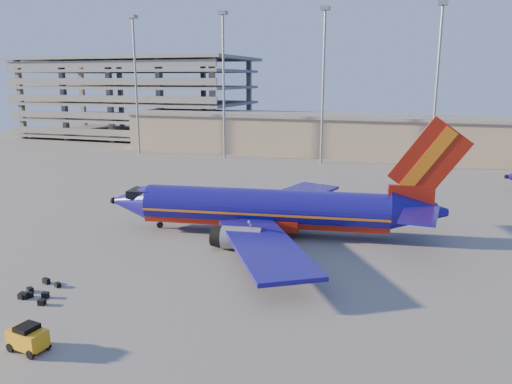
% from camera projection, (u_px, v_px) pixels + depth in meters
% --- Properties ---
extents(ground, '(220.00, 220.00, 0.00)m').
position_uv_depth(ground, '(282.00, 234.00, 52.19)').
color(ground, slate).
rests_on(ground, ground).
extents(terminal_building, '(122.00, 16.00, 8.50)m').
position_uv_depth(terminal_building, '(406.00, 137.00, 101.79)').
color(terminal_building, gray).
rests_on(terminal_building, ground).
extents(parking_garage, '(62.00, 32.00, 21.40)m').
position_uv_depth(parking_garage, '(138.00, 94.00, 137.22)').
color(parking_garage, slate).
rests_on(parking_garage, ground).
extents(light_mast_row, '(101.60, 1.60, 28.65)m').
position_uv_depth(light_mast_row, '(379.00, 69.00, 89.30)').
color(light_mast_row, gray).
rests_on(light_mast_row, ground).
extents(aircraft_main, '(36.73, 35.11, 12.47)m').
position_uv_depth(aircraft_main, '(273.00, 210.00, 51.45)').
color(aircraft_main, navy).
rests_on(aircraft_main, ground).
extents(baggage_tug, '(2.46, 1.69, 1.64)m').
position_uv_depth(baggage_tug, '(28.00, 337.00, 29.59)').
color(baggage_tug, orange).
rests_on(baggage_tug, ground).
extents(luggage_pile, '(3.04, 3.72, 0.49)m').
position_uv_depth(luggage_pile, '(36.00, 292.00, 37.37)').
color(luggage_pile, black).
rests_on(luggage_pile, ground).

